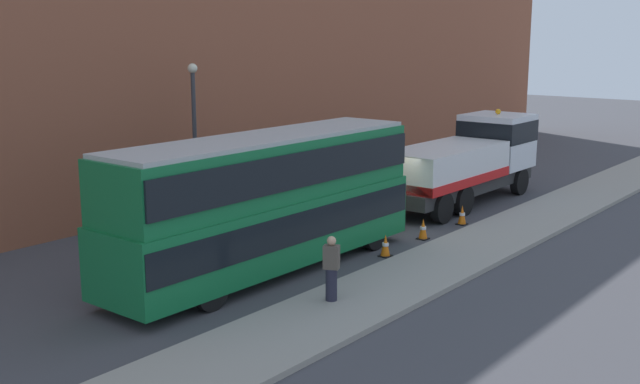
{
  "coord_description": "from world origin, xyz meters",
  "views": [
    {
      "loc": [
        -22.57,
        -15.35,
        6.98
      ],
      "look_at": [
        -3.86,
        -0.5,
        2.0
      ],
      "focal_mm": 43.48,
      "sensor_mm": 36.0,
      "label": 1
    }
  ],
  "objects_px": {
    "recovery_tow_truck": "(466,160)",
    "street_lamp": "(194,128)",
    "double_decker_bus": "(267,198)",
    "traffic_cone_near_truck": "(462,216)",
    "pedestrian_onlooker": "(331,269)",
    "traffic_cone_midway": "(423,230)",
    "traffic_cone_near_bus": "(385,246)"
  },
  "relations": [
    {
      "from": "pedestrian_onlooker",
      "to": "traffic_cone_near_bus",
      "type": "relative_size",
      "value": 2.38
    },
    {
      "from": "traffic_cone_near_bus",
      "to": "traffic_cone_near_truck",
      "type": "relative_size",
      "value": 1.0
    },
    {
      "from": "traffic_cone_midway",
      "to": "traffic_cone_near_truck",
      "type": "xyz_separation_m",
      "value": [
        2.66,
        -0.06,
        0.0
      ]
    },
    {
      "from": "pedestrian_onlooker",
      "to": "traffic_cone_midway",
      "type": "height_order",
      "value": "pedestrian_onlooker"
    },
    {
      "from": "recovery_tow_truck",
      "to": "traffic_cone_midway",
      "type": "bearing_deg",
      "value": -164.05
    },
    {
      "from": "traffic_cone_near_truck",
      "to": "street_lamp",
      "type": "relative_size",
      "value": 0.12
    },
    {
      "from": "double_decker_bus",
      "to": "traffic_cone_midway",
      "type": "height_order",
      "value": "double_decker_bus"
    },
    {
      "from": "double_decker_bus",
      "to": "pedestrian_onlooker",
      "type": "distance_m",
      "value": 3.66
    },
    {
      "from": "pedestrian_onlooker",
      "to": "traffic_cone_midway",
      "type": "bearing_deg",
      "value": -11.29
    },
    {
      "from": "recovery_tow_truck",
      "to": "double_decker_bus",
      "type": "bearing_deg",
      "value": -179.5
    },
    {
      "from": "traffic_cone_midway",
      "to": "pedestrian_onlooker",
      "type": "bearing_deg",
      "value": -167.82
    },
    {
      "from": "traffic_cone_near_bus",
      "to": "traffic_cone_midway",
      "type": "bearing_deg",
      "value": 3.28
    },
    {
      "from": "double_decker_bus",
      "to": "traffic_cone_near_truck",
      "type": "relative_size",
      "value": 15.37
    },
    {
      "from": "double_decker_bus",
      "to": "pedestrian_onlooker",
      "type": "relative_size",
      "value": 6.47
    },
    {
      "from": "traffic_cone_near_bus",
      "to": "traffic_cone_near_truck",
      "type": "bearing_deg",
      "value": 0.92
    },
    {
      "from": "double_decker_bus",
      "to": "traffic_cone_near_truck",
      "type": "distance_m",
      "value": 9.03
    },
    {
      "from": "pedestrian_onlooker",
      "to": "recovery_tow_truck",
      "type": "bearing_deg",
      "value": -9.77
    },
    {
      "from": "street_lamp",
      "to": "traffic_cone_near_truck",
      "type": "bearing_deg",
      "value": -55.92
    },
    {
      "from": "pedestrian_onlooker",
      "to": "street_lamp",
      "type": "distance_m",
      "value": 10.84
    },
    {
      "from": "recovery_tow_truck",
      "to": "street_lamp",
      "type": "distance_m",
      "value": 11.23
    },
    {
      "from": "recovery_tow_truck",
      "to": "double_decker_bus",
      "type": "xyz_separation_m",
      "value": [
        -12.17,
        0.0,
        0.47
      ]
    },
    {
      "from": "traffic_cone_midway",
      "to": "traffic_cone_near_bus",
      "type": "bearing_deg",
      "value": -176.72
    },
    {
      "from": "double_decker_bus",
      "to": "recovery_tow_truck",
      "type": "bearing_deg",
      "value": 0.5
    },
    {
      "from": "traffic_cone_midway",
      "to": "double_decker_bus",
      "type": "bearing_deg",
      "value": 164.07
    },
    {
      "from": "recovery_tow_truck",
      "to": "traffic_cone_midway",
      "type": "xyz_separation_m",
      "value": [
        -6.18,
        -1.7,
        -1.42
      ]
    },
    {
      "from": "double_decker_bus",
      "to": "traffic_cone_near_bus",
      "type": "height_order",
      "value": "double_decker_bus"
    },
    {
      "from": "pedestrian_onlooker",
      "to": "traffic_cone_midway",
      "type": "distance_m",
      "value": 7.32
    },
    {
      "from": "traffic_cone_near_bus",
      "to": "traffic_cone_near_truck",
      "type": "distance_m",
      "value": 5.18
    },
    {
      "from": "recovery_tow_truck",
      "to": "pedestrian_onlooker",
      "type": "bearing_deg",
      "value": -165.78
    },
    {
      "from": "recovery_tow_truck",
      "to": "double_decker_bus",
      "type": "relative_size",
      "value": 0.92
    },
    {
      "from": "recovery_tow_truck",
      "to": "traffic_cone_midway",
      "type": "relative_size",
      "value": 14.1
    },
    {
      "from": "double_decker_bus",
      "to": "traffic_cone_midway",
      "type": "relative_size",
      "value": 15.37
    }
  ]
}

